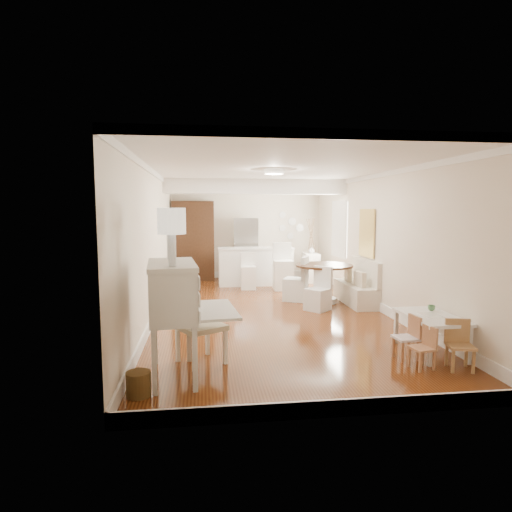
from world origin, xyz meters
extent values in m
plane|color=brown|center=(0.00, 0.00, 0.00)|extent=(9.00, 9.00, 0.00)
cube|color=white|center=(0.00, 0.00, 2.80)|extent=(4.50, 9.00, 0.04)
cube|color=beige|center=(0.00, 4.50, 1.40)|extent=(4.50, 0.04, 2.80)
cube|color=beige|center=(0.00, -4.50, 1.40)|extent=(4.50, 0.04, 2.80)
cube|color=beige|center=(-2.25, 0.00, 1.40)|extent=(0.04, 9.00, 2.80)
cube|color=beige|center=(2.25, 0.00, 1.40)|extent=(0.04, 9.00, 2.80)
cube|color=white|center=(0.00, 2.20, 2.62)|extent=(4.50, 0.45, 0.36)
cube|color=tan|center=(2.21, 0.50, 1.55)|extent=(0.04, 0.84, 1.04)
cube|color=white|center=(2.23, 2.40, 1.55)|extent=(0.04, 1.10, 1.40)
cylinder|color=#381E11|center=(-1.20, 4.48, 1.85)|extent=(0.30, 0.03, 0.30)
cylinder|color=white|center=(0.00, -0.50, 2.75)|extent=(0.36, 0.36, 0.08)
cube|color=beige|center=(-1.70, -3.23, 0.71)|extent=(1.22, 1.24, 1.43)
cube|color=white|center=(-1.36, -2.79, 0.52)|extent=(0.81, 0.81, 1.04)
cylinder|color=brown|center=(-2.05, -3.75, 0.14)|extent=(0.30, 0.30, 0.27)
cube|color=white|center=(1.90, -2.80, 0.28)|extent=(0.67, 1.11, 0.56)
cube|color=#B47951|center=(1.47, -3.37, 0.28)|extent=(0.32, 0.32, 0.56)
cube|color=#B07550|center=(1.44, -2.99, 0.31)|extent=(0.32, 0.32, 0.62)
cube|color=tan|center=(1.94, -3.46, 0.33)|extent=(0.38, 0.38, 0.65)
cube|color=silver|center=(1.99, 0.50, 0.49)|extent=(0.52, 1.60, 0.98)
cylinder|color=#402414|center=(1.32, 0.66, 0.43)|extent=(1.46, 1.46, 0.85)
cube|color=white|center=(1.00, -0.02, 0.44)|extent=(0.61, 0.61, 0.89)
cube|color=silver|center=(0.76, 0.97, 0.50)|extent=(0.66, 0.65, 1.01)
cube|color=white|center=(0.10, 3.10, 0.52)|extent=(2.05, 0.65, 1.03)
cube|color=white|center=(-0.16, 2.48, 0.47)|extent=(0.39, 0.39, 0.95)
cube|color=white|center=(0.72, 2.31, 0.60)|extent=(0.49, 0.49, 1.21)
cube|color=#381E11|center=(-1.60, 4.18, 1.15)|extent=(1.20, 0.60, 2.30)
imported|color=silver|center=(0.30, 4.15, 0.90)|extent=(0.75, 0.65, 1.80)
cube|color=white|center=(1.75, 3.49, 0.41)|extent=(0.42, 0.87, 0.82)
imported|color=#508A55|center=(2.05, -2.54, 0.60)|extent=(0.12, 0.12, 0.08)
imported|color=white|center=(1.78, 3.52, 0.91)|extent=(0.18, 0.18, 0.18)
camera|label=1|loc=(-1.32, -8.42, 2.05)|focal=30.00mm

